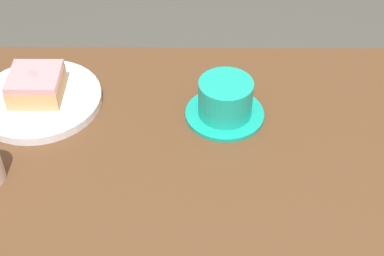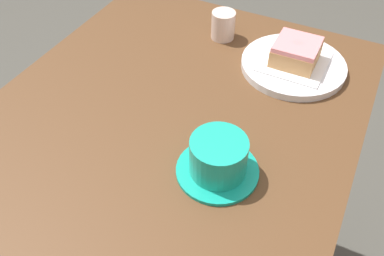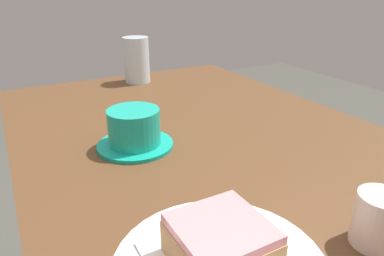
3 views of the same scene
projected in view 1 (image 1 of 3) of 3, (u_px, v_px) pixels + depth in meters
name	position (u px, v px, depth m)	size (l,w,h in m)	color
table	(224.00, 235.00, 0.95)	(0.95, 0.64, 0.76)	brown
plate_glazed_square	(40.00, 100.00, 0.96)	(0.21, 0.21, 0.01)	white
napkin_glazed_square	(39.00, 96.00, 0.96)	(0.13, 0.13, 0.00)	white
donut_glazed_square	(36.00, 85.00, 0.94)	(0.08, 0.08, 0.04)	tan
coffee_cup	(223.00, 101.00, 0.92)	(0.13, 0.13, 0.07)	#14A58F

